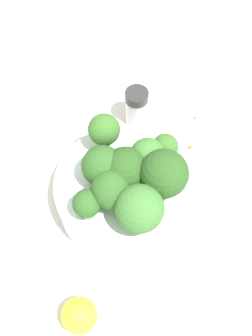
% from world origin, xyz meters
% --- Properties ---
extents(ground_plane, '(3.00, 3.00, 0.00)m').
position_xyz_m(ground_plane, '(0.00, 0.00, 0.00)').
color(ground_plane, silver).
extents(bowl, '(0.18, 0.18, 0.04)m').
position_xyz_m(bowl, '(0.00, 0.00, 0.02)').
color(bowl, silver).
rests_on(bowl, ground_plane).
extents(broccoli_floret_0, '(0.06, 0.06, 0.06)m').
position_xyz_m(broccoli_floret_0, '(0.00, -0.00, 0.07)').
color(broccoli_floret_0, '#84AD66').
rests_on(broccoli_floret_0, bowl).
extents(broccoli_floret_1, '(0.06, 0.06, 0.07)m').
position_xyz_m(broccoli_floret_1, '(0.04, 0.02, 0.08)').
color(broccoli_floret_1, '#84AD66').
rests_on(broccoli_floret_1, bowl).
extents(broccoli_floret_2, '(0.05, 0.05, 0.06)m').
position_xyz_m(broccoli_floret_2, '(-0.03, -0.01, 0.08)').
color(broccoli_floret_2, '#84AD66').
rests_on(broccoli_floret_2, bowl).
extents(broccoli_floret_3, '(0.04, 0.04, 0.06)m').
position_xyz_m(broccoli_floret_3, '(-0.05, 0.03, 0.08)').
color(broccoli_floret_3, '#84AD66').
rests_on(broccoli_floret_3, bowl).
extents(broccoli_floret_4, '(0.06, 0.06, 0.06)m').
position_xyz_m(broccoli_floret_4, '(0.04, -0.04, 0.08)').
color(broccoli_floret_4, '#7A9E5B').
rests_on(broccoli_floret_4, bowl).
extents(broccoli_floret_5, '(0.04, 0.04, 0.06)m').
position_xyz_m(broccoli_floret_5, '(0.01, 0.03, 0.07)').
color(broccoli_floret_5, '#8EB770').
rests_on(broccoli_floret_5, bowl).
extents(broccoli_floret_6, '(0.03, 0.03, 0.04)m').
position_xyz_m(broccoli_floret_6, '(0.02, 0.06, 0.07)').
color(broccoli_floret_6, '#84AD66').
rests_on(broccoli_floret_6, bowl).
extents(broccoli_floret_7, '(0.03, 0.03, 0.04)m').
position_xyz_m(broccoli_floret_7, '(-0.02, -0.06, 0.07)').
color(broccoli_floret_7, '#7A9E5B').
rests_on(broccoli_floret_7, bowl).
extents(broccoli_floret_8, '(0.05, 0.05, 0.06)m').
position_xyz_m(broccoli_floret_8, '(0.00, -0.03, 0.07)').
color(broccoli_floret_8, '#7A9E5B').
rests_on(broccoli_floret_8, bowl).
extents(pepper_shaker, '(0.03, 0.03, 0.06)m').
position_xyz_m(pepper_shaker, '(-0.06, 0.12, 0.03)').
color(pepper_shaker, silver).
rests_on(pepper_shaker, ground_plane).
extents(lemon_wedge, '(0.04, 0.04, 0.04)m').
position_xyz_m(lemon_wedge, '(0.04, -0.16, 0.02)').
color(lemon_wedge, yellow).
rests_on(lemon_wedge, ground_plane).
extents(almond_crumb_0, '(0.00, 0.01, 0.01)m').
position_xyz_m(almond_crumb_0, '(0.01, 0.17, 0.00)').
color(almond_crumb_0, olive).
rests_on(almond_crumb_0, ground_plane).
extents(almond_crumb_1, '(0.01, 0.01, 0.01)m').
position_xyz_m(almond_crumb_1, '(0.03, 0.12, 0.00)').
color(almond_crumb_1, olive).
rests_on(almond_crumb_1, ground_plane).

